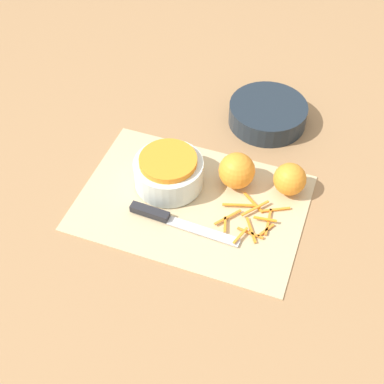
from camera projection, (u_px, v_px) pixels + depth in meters
name	position (u px, v px, depth m)	size (l,w,h in m)	color
ground_plane	(192.00, 203.00, 1.15)	(4.00, 4.00, 0.00)	#9E754C
cutting_board	(192.00, 202.00, 1.14)	(0.48, 0.33, 0.01)	#CCB284
bowl_speckled	(169.00, 171.00, 1.15)	(0.15, 0.15, 0.07)	silver
bowl_dark	(268.00, 114.00, 1.30)	(0.19, 0.19, 0.05)	#1E2833
knife	(164.00, 217.00, 1.11)	(0.24, 0.03, 0.02)	#232328
orange_left	(290.00, 179.00, 1.14)	(0.07, 0.07, 0.07)	orange
orange_right	(237.00, 171.00, 1.15)	(0.08, 0.08, 0.08)	orange
peel_pile	(252.00, 219.00, 1.11)	(0.14, 0.14, 0.01)	orange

